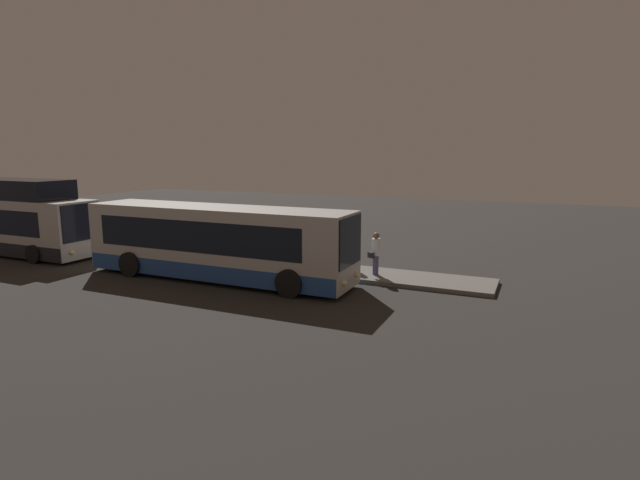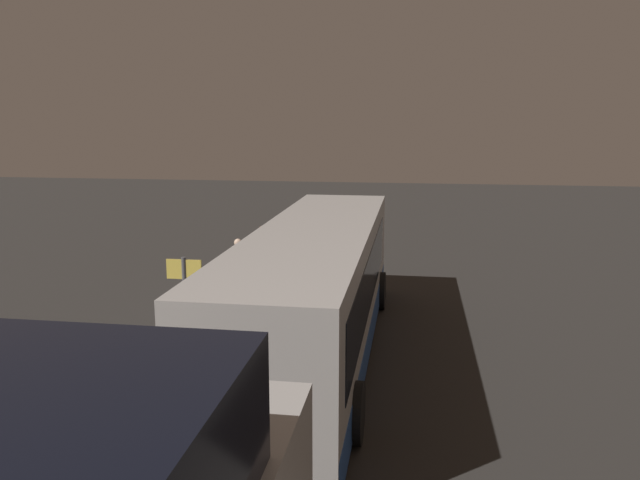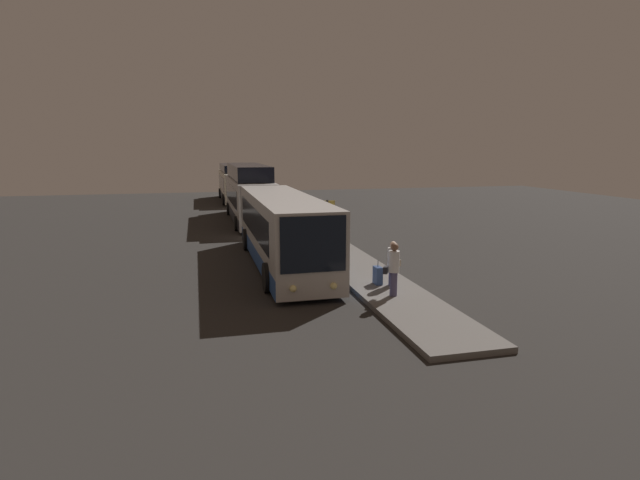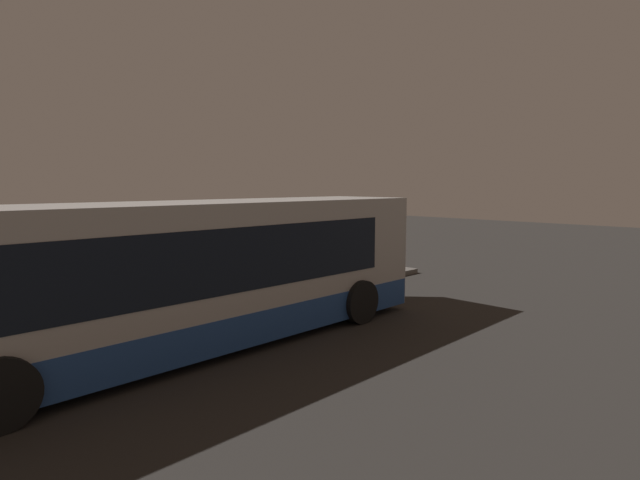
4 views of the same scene
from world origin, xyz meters
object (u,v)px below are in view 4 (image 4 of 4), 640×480
(suitcase, at_px, (273,279))
(sign_post, at_px, (59,262))
(bus_lead, at_px, (185,277))
(passenger_boarding, at_px, (184,277))
(passenger_with_bags, at_px, (308,253))
(passenger_waiting, at_px, (269,259))

(suitcase, bearing_deg, sign_post, -177.47)
(bus_lead, bearing_deg, sign_post, 123.03)
(bus_lead, bearing_deg, suitcase, 30.68)
(passenger_boarding, distance_m, sign_post, 3.02)
(passenger_with_bags, relative_size, sign_post, 0.73)
(passenger_boarding, height_order, passenger_waiting, passenger_boarding)
(passenger_boarding, relative_size, sign_post, 0.67)
(passenger_boarding, xyz_separation_m, sign_post, (-2.93, 0.21, 0.68))
(passenger_waiting, height_order, sign_post, sign_post)
(bus_lead, bearing_deg, passenger_waiting, 33.53)
(passenger_with_bags, xyz_separation_m, suitcase, (-1.53, 0.01, -0.68))
(passenger_boarding, distance_m, passenger_waiting, 3.78)
(bus_lead, height_order, passenger_with_bags, bus_lead)
(passenger_boarding, relative_size, suitcase, 1.90)
(bus_lead, distance_m, sign_post, 3.00)
(passenger_with_bags, bearing_deg, passenger_boarding, 37.82)
(bus_lead, relative_size, passenger_waiting, 7.44)
(suitcase, bearing_deg, bus_lead, -149.32)
(passenger_boarding, xyz_separation_m, passenger_with_bags, (4.94, 0.48, 0.09))
(passenger_waiting, distance_m, sign_post, 6.66)
(passenger_boarding, distance_m, suitcase, 3.49)
(suitcase, xyz_separation_m, sign_post, (-6.34, -0.28, 1.27))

